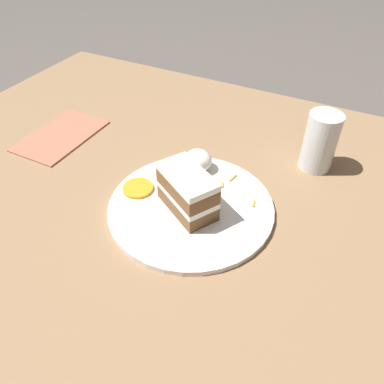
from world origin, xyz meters
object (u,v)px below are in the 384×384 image
Objects in this scene: drinking_glass at (319,145)px; menu_card at (61,136)px; cream_dollop at (198,160)px; cake_slice at (187,191)px; plate at (192,205)px; orange_garnish at (138,188)px.

drinking_glass is 0.60× the size of menu_card.
drinking_glass is (-0.21, -0.13, 0.02)m from cream_dollop.
cake_slice is at bearing 54.84° from drinking_glass.
plate is 0.30m from drinking_glass.
cake_slice reaches higher than plate.
drinking_glass is (-0.17, -0.23, 0.05)m from plate.
cake_slice is (0.00, 0.01, 0.05)m from plate.
plate is at bearing 23.32° from cake_slice.
plate is at bearing 53.50° from drinking_glass.
orange_garnish is 0.48× the size of drinking_glass.
cake_slice is 0.12m from orange_garnish.
cake_slice reaches higher than menu_card.
drinking_glass is (-0.29, -0.25, 0.04)m from orange_garnish.
cream_dollop reaches higher than orange_garnish.
orange_garnish is at bearing 56.62° from cream_dollop.
plate is 1.48× the size of menu_card.
orange_garnish is (0.11, -0.00, -0.04)m from cake_slice.
drinking_glass is at bearing -126.50° from plate.
orange_garnish is 0.29m from menu_card.
menu_card is at bearing 4.00° from cream_dollop.
plate is 5.17× the size of orange_garnish.
menu_card is at bearing -17.62° from orange_garnish.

